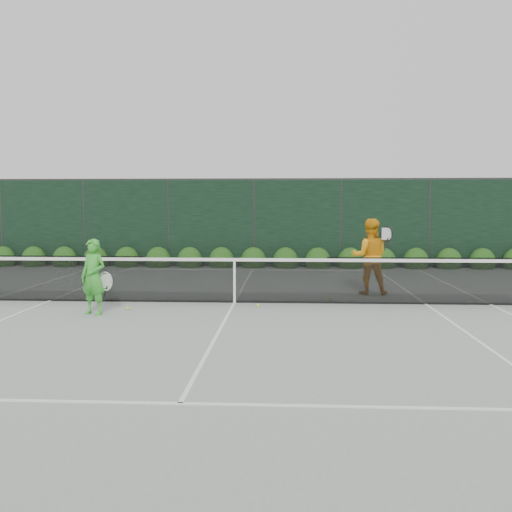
{
  "coord_description": "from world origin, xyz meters",
  "views": [
    {
      "loc": [
        1.12,
        -12.25,
        2.1
      ],
      "look_at": [
        0.45,
        0.3,
        1.0
      ],
      "focal_mm": 40.0,
      "sensor_mm": 36.0,
      "label": 1
    }
  ],
  "objects": [
    {
      "name": "ground",
      "position": [
        0.0,
        0.0,
        0.0
      ],
      "size": [
        80.0,
        80.0,
        0.0
      ],
      "primitive_type": "plane",
      "color": "gray",
      "rests_on": "ground"
    },
    {
      "name": "player_woman",
      "position": [
        -2.61,
        -1.48,
        0.74
      ],
      "size": [
        0.67,
        0.52,
        1.47
      ],
      "rotation": [
        0.0,
        0.0,
        -0.36
      ],
      "color": "green",
      "rests_on": "ground"
    },
    {
      "name": "court_lines",
      "position": [
        0.0,
        0.0,
        0.01
      ],
      "size": [
        11.03,
        23.83,
        0.01
      ],
      "color": "white",
      "rests_on": "ground"
    },
    {
      "name": "hedge_row",
      "position": [
        -0.0,
        7.15,
        0.23
      ],
      "size": [
        31.66,
        0.65,
        0.94
      ],
      "color": "#13390F",
      "rests_on": "ground"
    },
    {
      "name": "windscreen_fence",
      "position": [
        0.0,
        -2.71,
        1.51
      ],
      "size": [
        32.0,
        21.07,
        3.06
      ],
      "color": "black",
      "rests_on": "ground"
    },
    {
      "name": "tennis_net",
      "position": [
        -0.02,
        0.0,
        0.53
      ],
      "size": [
        12.9,
        0.1,
        1.07
      ],
      "color": "#103216",
      "rests_on": "ground"
    },
    {
      "name": "tennis_balls",
      "position": [
        0.19,
        -0.34,
        0.03
      ],
      "size": [
        4.26,
        1.51,
        0.07
      ],
      "color": "#BBEF35",
      "rests_on": "ground"
    },
    {
      "name": "player_man",
      "position": [
        3.11,
        1.39,
        0.9
      ],
      "size": [
        0.97,
        0.76,
        1.81
      ],
      "rotation": [
        0.0,
        0.0,
        3.05
      ],
      "color": "orange",
      "rests_on": "ground"
    }
  ]
}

